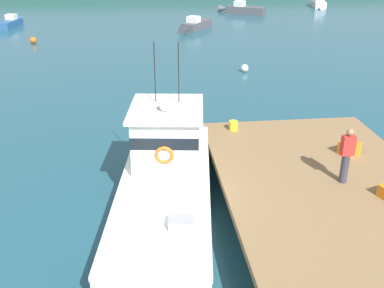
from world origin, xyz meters
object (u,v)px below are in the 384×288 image
at_px(main_fishing_boat, 166,178).
at_px(moored_boat_off_the_point, 318,3).
at_px(moored_boat_far_left, 243,9).
at_px(moored_boat_far_right, 195,25).
at_px(mooring_buoy_channel_marker, 245,68).
at_px(deckhand_by_the_boat, 347,155).
at_px(moored_boat_near_channel, 11,23).
at_px(crate_stack_mid_dock, 349,148).
at_px(bait_bucket, 233,126).
at_px(mooring_buoy_inshore, 33,40).

xyz_separation_m(main_fishing_boat, moored_boat_off_the_point, (20.52, 41.39, -0.57)).
bearing_deg(main_fishing_boat, moored_boat_far_left, 74.40).
distance_m(moored_boat_far_right, mooring_buoy_channel_marker, 14.25).
height_order(deckhand_by_the_boat, moored_boat_near_channel, deckhand_by_the_boat).
bearing_deg(main_fishing_boat, moored_boat_off_the_point, 63.62).
bearing_deg(deckhand_by_the_boat, moored_boat_far_right, 91.32).
bearing_deg(moored_boat_near_channel, moored_boat_far_left, 13.24).
xyz_separation_m(main_fishing_boat, deckhand_by_the_boat, (4.94, -1.13, 1.05)).
height_order(moored_boat_near_channel, mooring_buoy_channel_marker, moored_boat_near_channel).
height_order(main_fishing_boat, deckhand_by_the_boat, main_fishing_boat).
relative_size(crate_stack_mid_dock, moored_boat_off_the_point, 0.12).
bearing_deg(moored_boat_far_left, mooring_buoy_channel_marker, -101.90).
distance_m(moored_boat_far_left, mooring_buoy_channel_marker, 23.49).
distance_m(bait_bucket, moored_boat_near_channel, 32.97).
bearing_deg(mooring_buoy_inshore, main_fishing_boat, -69.77).
xyz_separation_m(moored_boat_near_channel, mooring_buoy_inshore, (3.59, -7.73, -0.11)).
xyz_separation_m(main_fishing_boat, moored_boat_far_right, (4.25, 28.78, -0.59)).
relative_size(moored_boat_near_channel, moored_boat_off_the_point, 0.85).
bearing_deg(mooring_buoy_channel_marker, moored_boat_near_channel, 136.09).
distance_m(bait_bucket, moored_boat_far_right, 25.94).
bearing_deg(bait_bucket, moored_boat_far_right, 86.31).
xyz_separation_m(moored_boat_far_left, moored_boat_near_channel, (-23.08, -5.43, -0.08)).
distance_m(deckhand_by_the_boat, moored_boat_off_the_point, 45.32).
distance_m(moored_boat_off_the_point, mooring_buoy_inshore, 34.05).
relative_size(moored_boat_far_left, mooring_buoy_inshore, 9.61).
distance_m(main_fishing_boat, mooring_buoy_channel_marker, 15.67).
bearing_deg(bait_bucket, moored_boat_near_channel, 117.43).
bearing_deg(main_fishing_boat, crate_stack_mid_dock, 5.37).
height_order(main_fishing_boat, bait_bucket, main_fishing_boat).
distance_m(crate_stack_mid_dock, bait_bucket, 4.05).
xyz_separation_m(moored_boat_off_the_point, mooring_buoy_inshore, (-29.52, -16.97, -0.18)).
distance_m(moored_boat_near_channel, mooring_buoy_inshore, 8.53).
bearing_deg(moored_boat_off_the_point, mooring_buoy_inshore, -150.12).
xyz_separation_m(bait_bucket, moored_boat_far_right, (1.67, 25.87, -0.95)).
xyz_separation_m(moored_boat_far_right, mooring_buoy_channel_marker, (1.39, -14.18, -0.19)).
bearing_deg(crate_stack_mid_dock, moored_boat_near_channel, 120.30).
distance_m(crate_stack_mid_dock, moored_boat_off_the_point, 43.39).
bearing_deg(moored_boat_far_right, deckhand_by_the_boat, -88.68).
bearing_deg(crate_stack_mid_dock, moored_boat_far_left, 82.90).
relative_size(moored_boat_far_left, moored_boat_near_channel, 1.14).
height_order(deckhand_by_the_boat, moored_boat_far_right, deckhand_by_the_boat).
xyz_separation_m(moored_boat_far_right, mooring_buoy_inshore, (-13.25, -4.35, -0.16)).
height_order(moored_boat_far_left, mooring_buoy_channel_marker, moored_boat_far_left).
bearing_deg(moored_boat_far_right, main_fishing_boat, -98.41).
height_order(deckhand_by_the_boat, moored_boat_off_the_point, deckhand_by_the_boat).
relative_size(main_fishing_boat, deckhand_by_the_boat, 6.11).
bearing_deg(bait_bucket, moored_boat_off_the_point, 65.01).
relative_size(deckhand_by_the_boat, mooring_buoy_inshore, 3.19).
xyz_separation_m(main_fishing_boat, moored_boat_far_left, (10.49, 37.59, -0.55)).
height_order(moored_boat_far_left, mooring_buoy_inshore, moored_boat_far_left).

